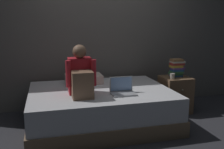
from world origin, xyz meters
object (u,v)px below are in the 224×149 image
object	(u,v)px
nightstand	(175,94)
book_stack	(177,68)
bed	(100,107)
pillow	(84,79)
person_sitting	(81,76)
mug	(172,76)
laptop	(123,90)

from	to	relation	value
nightstand	book_stack	distance (m)	0.44
bed	pillow	bearing A→B (deg)	110.35
person_sitting	book_stack	world-z (taller)	person_sitting
bed	person_sitting	xyz separation A→B (m)	(-0.30, -0.21, 0.51)
person_sitting	mug	distance (m)	1.51
person_sitting	laptop	bearing A→B (deg)	-8.98
laptop	pillow	size ratio (longest dim) A/B	0.57
book_stack	mug	distance (m)	0.24
laptop	mug	size ratio (longest dim) A/B	3.56
pillow	book_stack	bearing A→B (deg)	-7.93
laptop	bed	bearing A→B (deg)	129.20
nightstand	pillow	size ratio (longest dim) A/B	1.04
bed	mug	xyz separation A→B (m)	(1.17, 0.09, 0.37)
book_stack	bed	bearing A→B (deg)	-169.61
bed	book_stack	bearing A→B (deg)	10.39
bed	pillow	distance (m)	0.58
bed	book_stack	size ratio (longest dim) A/B	6.88
bed	mug	size ratio (longest dim) A/B	22.22
nightstand	laptop	bearing A→B (deg)	-154.64
nightstand	laptop	xyz separation A→B (m)	(-1.06, -0.50, 0.28)
nightstand	laptop	world-z (taller)	laptop
bed	nightstand	bearing A→B (deg)	9.03
nightstand	laptop	distance (m)	1.21
book_stack	mug	world-z (taller)	book_stack
laptop	pillow	bearing A→B (deg)	118.68
bed	laptop	bearing A→B (deg)	-50.80
mug	book_stack	bearing A→B (deg)	45.52
person_sitting	laptop	size ratio (longest dim) A/B	2.05
mug	person_sitting	bearing A→B (deg)	-168.60
laptop	book_stack	world-z (taller)	book_stack
bed	pillow	xyz separation A→B (m)	(-0.17, 0.45, 0.33)
bed	book_stack	world-z (taller)	book_stack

